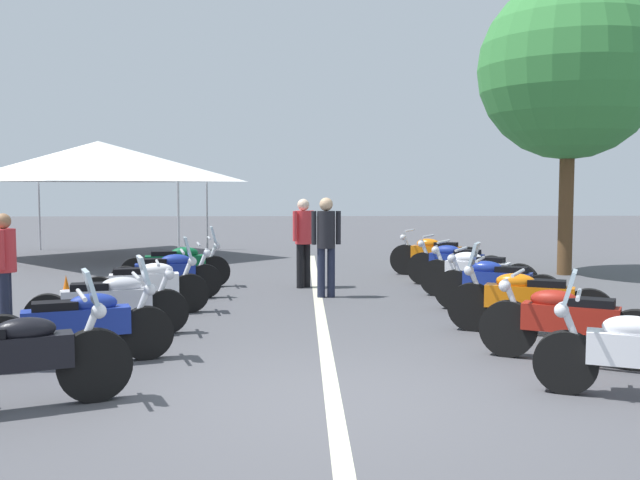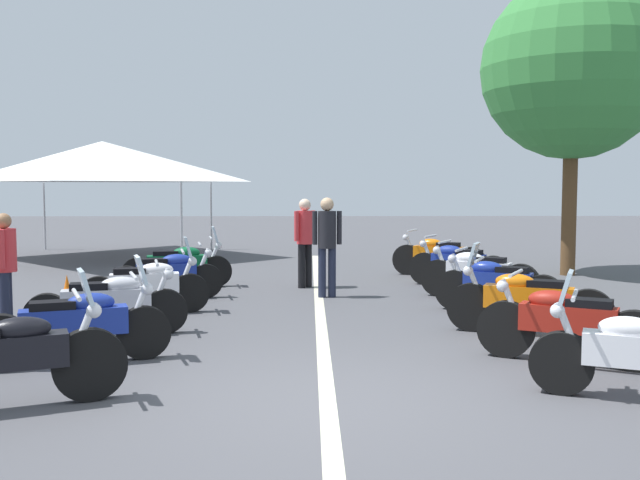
{
  "view_description": "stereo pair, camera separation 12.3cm",
  "coord_description": "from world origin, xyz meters",
  "px_view_note": "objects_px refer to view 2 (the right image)",
  "views": [
    {
      "loc": [
        -6.41,
        0.29,
        2.0
      ],
      "look_at": [
        4.72,
        0.0,
        1.14
      ],
      "focal_mm": 39.96,
      "sensor_mm": 36.0,
      "label": 1
    },
    {
      "loc": [
        -6.41,
        0.17,
        2.0
      ],
      "look_at": [
        4.72,
        0.0,
        1.14
      ],
      "focal_mm": 39.96,
      "sensor_mm": 36.0,
      "label": 2
    }
  ],
  "objects_px": {
    "motorcycle_left_row_3": "(147,285)",
    "motorcycle_left_row_5": "(179,264)",
    "motorcycle_right_row_6": "(438,255)",
    "motorcycle_right_row_1": "(566,323)",
    "motorcycle_left_row_4": "(168,274)",
    "motorcycle_right_row_2": "(526,300)",
    "motorcycle_left_row_1": "(77,324)",
    "bystander_1": "(305,236)",
    "event_tent": "(103,162)",
    "motorcycle_right_row_3": "(496,284)",
    "motorcycle_left_row_0": "(3,357)",
    "roadside_tree_0": "(573,69)",
    "traffic_cone_0": "(67,295)",
    "motorcycle_right_row_4": "(478,273)",
    "bystander_4": "(5,261)",
    "motorcycle_right_row_5": "(457,264)",
    "bystander_0": "(327,239)",
    "motorcycle_left_row_2": "(109,303)"
  },
  "relations": [
    {
      "from": "motorcycle_right_row_2",
      "to": "motorcycle_right_row_5",
      "type": "relative_size",
      "value": 1.13
    },
    {
      "from": "motorcycle_right_row_2",
      "to": "motorcycle_right_row_5",
      "type": "distance_m",
      "value": 4.54
    },
    {
      "from": "bystander_4",
      "to": "motorcycle_right_row_6",
      "type": "bearing_deg",
      "value": 25.58
    },
    {
      "from": "motorcycle_right_row_2",
      "to": "roadside_tree_0",
      "type": "xyz_separation_m",
      "value": [
        6.38,
        -2.89,
        4.07
      ]
    },
    {
      "from": "motorcycle_right_row_6",
      "to": "motorcycle_right_row_5",
      "type": "bearing_deg",
      "value": 120.15
    },
    {
      "from": "motorcycle_right_row_1",
      "to": "traffic_cone_0",
      "type": "xyz_separation_m",
      "value": [
        3.2,
        6.64,
        -0.17
      ]
    },
    {
      "from": "motorcycle_left_row_4",
      "to": "motorcycle_right_row_3",
      "type": "distance_m",
      "value": 5.62
    },
    {
      "from": "motorcycle_left_row_4",
      "to": "motorcycle_right_row_6",
      "type": "height_order",
      "value": "motorcycle_right_row_6"
    },
    {
      "from": "motorcycle_right_row_4",
      "to": "motorcycle_right_row_6",
      "type": "height_order",
      "value": "motorcycle_right_row_6"
    },
    {
      "from": "motorcycle_left_row_4",
      "to": "motorcycle_right_row_2",
      "type": "xyz_separation_m",
      "value": [
        -3.13,
        -5.38,
        0.03
      ]
    },
    {
      "from": "motorcycle_right_row_6",
      "to": "bystander_4",
      "type": "bearing_deg",
      "value": 65.11
    },
    {
      "from": "motorcycle_right_row_1",
      "to": "event_tent",
      "type": "bearing_deg",
      "value": -25.92
    },
    {
      "from": "traffic_cone_0",
      "to": "motorcycle_left_row_3",
      "type": "bearing_deg",
      "value": -90.69
    },
    {
      "from": "motorcycle_left_row_2",
      "to": "event_tent",
      "type": "height_order",
      "value": "event_tent"
    },
    {
      "from": "motorcycle_right_row_2",
      "to": "traffic_cone_0",
      "type": "distance_m",
      "value": 6.86
    },
    {
      "from": "traffic_cone_0",
      "to": "motorcycle_left_row_4",
      "type": "bearing_deg",
      "value": -41.37
    },
    {
      "from": "bystander_4",
      "to": "motorcycle_right_row_2",
      "type": "bearing_deg",
      "value": -17.34
    },
    {
      "from": "motorcycle_right_row_3",
      "to": "bystander_0",
      "type": "relative_size",
      "value": 1.03
    },
    {
      "from": "motorcycle_left_row_0",
      "to": "event_tent",
      "type": "xyz_separation_m",
      "value": [
        13.37,
        2.93,
        2.17
      ]
    },
    {
      "from": "motorcycle_left_row_4",
      "to": "roadside_tree_0",
      "type": "distance_m",
      "value": 9.78
    },
    {
      "from": "motorcycle_left_row_5",
      "to": "bystander_4",
      "type": "height_order",
      "value": "bystander_4"
    },
    {
      "from": "motorcycle_right_row_2",
      "to": "motorcycle_right_row_6",
      "type": "distance_m",
      "value": 6.15
    },
    {
      "from": "motorcycle_left_row_5",
      "to": "motorcycle_right_row_6",
      "type": "height_order",
      "value": "motorcycle_left_row_5"
    },
    {
      "from": "motorcycle_left_row_3",
      "to": "motorcycle_left_row_5",
      "type": "relative_size",
      "value": 0.93
    },
    {
      "from": "motorcycle_right_row_1",
      "to": "bystander_1",
      "type": "distance_m",
      "value": 6.72
    },
    {
      "from": "motorcycle_left_row_3",
      "to": "motorcycle_right_row_4",
      "type": "xyz_separation_m",
      "value": [
        1.35,
        -5.48,
        0.01
      ]
    },
    {
      "from": "motorcycle_right_row_3",
      "to": "event_tent",
      "type": "bearing_deg",
      "value": -17.13
    },
    {
      "from": "motorcycle_right_row_6",
      "to": "traffic_cone_0",
      "type": "bearing_deg",
      "value": 60.91
    },
    {
      "from": "bystander_4",
      "to": "motorcycle_right_row_3",
      "type": "bearing_deg",
      "value": -4.16
    },
    {
      "from": "motorcycle_left_row_2",
      "to": "motorcycle_right_row_2",
      "type": "xyz_separation_m",
      "value": [
        -0.03,
        -5.55,
        0.03
      ]
    },
    {
      "from": "motorcycle_left_row_3",
      "to": "motorcycle_left_row_5",
      "type": "distance_m",
      "value": 2.88
    },
    {
      "from": "motorcycle_right_row_1",
      "to": "motorcycle_left_row_1",
      "type": "bearing_deg",
      "value": 27.64
    },
    {
      "from": "motorcycle_right_row_2",
      "to": "bystander_1",
      "type": "relative_size",
      "value": 1.18
    },
    {
      "from": "roadside_tree_0",
      "to": "traffic_cone_0",
      "type": "bearing_deg",
      "value": 116.18
    },
    {
      "from": "motorcycle_right_row_2",
      "to": "motorcycle_right_row_6",
      "type": "xyz_separation_m",
      "value": [
        6.15,
        0.07,
        -0.01
      ]
    },
    {
      "from": "bystander_1",
      "to": "event_tent",
      "type": "bearing_deg",
      "value": 0.5
    },
    {
      "from": "motorcycle_right_row_6",
      "to": "motorcycle_right_row_1",
      "type": "bearing_deg",
      "value": 117.15
    },
    {
      "from": "motorcycle_right_row_3",
      "to": "bystander_4",
      "type": "xyz_separation_m",
      "value": [
        -1.09,
        7.17,
        0.48
      ]
    },
    {
      "from": "motorcycle_left_row_5",
      "to": "roadside_tree_0",
      "type": "relative_size",
      "value": 0.32
    },
    {
      "from": "bystander_1",
      "to": "motorcycle_right_row_4",
      "type": "bearing_deg",
      "value": -159.32
    },
    {
      "from": "motorcycle_left_row_3",
      "to": "motorcycle_right_row_6",
      "type": "height_order",
      "value": "motorcycle_left_row_3"
    },
    {
      "from": "motorcycle_right_row_6",
      "to": "motorcycle_right_row_3",
      "type": "bearing_deg",
      "value": 118.12
    },
    {
      "from": "motorcycle_left_row_0",
      "to": "motorcycle_right_row_4",
      "type": "height_order",
      "value": "motorcycle_left_row_0"
    },
    {
      "from": "motorcycle_left_row_1",
      "to": "motorcycle_right_row_4",
      "type": "distance_m",
      "value": 7.12
    },
    {
      "from": "motorcycle_right_row_2",
      "to": "motorcycle_left_row_1",
      "type": "bearing_deg",
      "value": 37.85
    },
    {
      "from": "motorcycle_left_row_3",
      "to": "motorcycle_left_row_5",
      "type": "xyz_separation_m",
      "value": [
        2.88,
        0.02,
        0.0
      ]
    },
    {
      "from": "motorcycle_left_row_5",
      "to": "traffic_cone_0",
      "type": "bearing_deg",
      "value": -123.87
    },
    {
      "from": "motorcycle_right_row_4",
      "to": "bystander_0",
      "type": "bearing_deg",
      "value": 24.5
    },
    {
      "from": "motorcycle_right_row_1",
      "to": "bystander_1",
      "type": "bearing_deg",
      "value": -35.55
    },
    {
      "from": "motorcycle_left_row_4",
      "to": "bystander_1",
      "type": "xyz_separation_m",
      "value": [
        1.36,
        -2.41,
        0.58
      ]
    }
  ]
}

